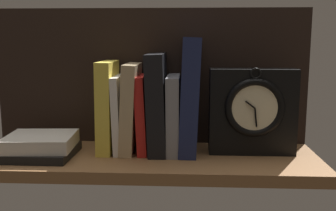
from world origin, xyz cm
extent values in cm
cube|color=brown|center=(0.00, 0.00, -1.25)|extent=(76.13, 24.72, 2.50)
cube|color=black|center=(0.00, 11.76, 16.39)|extent=(76.13, 1.20, 32.78)
cube|color=gold|center=(-9.06, 3.73, 10.26)|extent=(3.43, 12.71, 20.55)
cube|color=silver|center=(-6.36, 3.73, 8.63)|extent=(2.13, 12.50, 17.31)
cube|color=tan|center=(-3.78, 3.73, 9.99)|extent=(3.99, 13.20, 20.10)
cube|color=red|center=(-0.96, 3.73, 8.68)|extent=(2.84, 12.46, 17.44)
cube|color=black|center=(2.35, 3.73, 11.13)|extent=(4.70, 14.83, 22.38)
cube|color=gray|center=(6.01, 3.73, 8.66)|extent=(2.92, 14.20, 17.34)
cube|color=#192147|center=(9.66, 3.73, 12.91)|extent=(4.82, 14.86, 25.94)
cube|color=black|center=(23.62, 2.93, 9.53)|extent=(19.06, 5.26, 19.06)
torus|color=black|center=(23.62, -0.10, 10.85)|extent=(12.84, 1.58, 12.84)
cylinder|color=beige|center=(23.62, -0.10, 10.85)|extent=(10.37, 0.60, 10.37)
cube|color=black|center=(22.61, -0.60, 11.61)|extent=(2.21, 0.30, 1.76)
cube|color=black|center=(23.86, -0.60, 8.83)|extent=(0.77, 0.30, 4.06)
torus|color=black|center=(23.62, 0.30, 18.27)|extent=(2.44, 0.44, 2.44)
cube|color=black|center=(-23.83, -2.23, 0.91)|extent=(16.37, 13.73, 1.81)
cube|color=beige|center=(-22.93, -2.13, 3.29)|extent=(15.16, 13.40, 2.95)
camera|label=1|loc=(9.46, -84.04, 25.33)|focal=42.00mm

